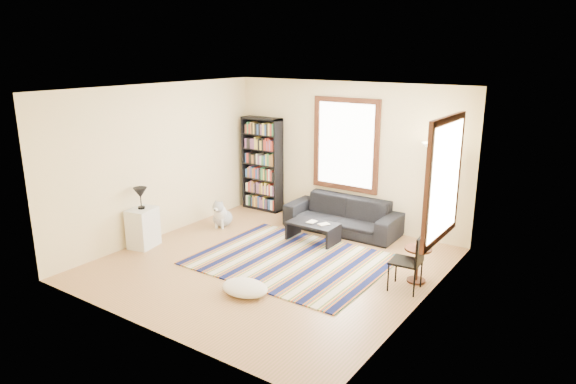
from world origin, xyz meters
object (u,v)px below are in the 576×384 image
Objects in this scene: side_table at (417,265)px; folding_chair at (406,262)px; floor_cushion at (245,288)px; white_cabinet at (143,228)px; floor_lamp at (427,196)px; bookshelf at (262,164)px; dog at (222,213)px; coffee_table at (313,232)px; sofa at (342,215)px.

folding_chair is at bearing -98.26° from side_table.
floor_cushion is 2.34m from folding_chair.
floor_lamp is at bearing 22.11° from white_cabinet.
side_table is (4.13, -1.61, -0.73)m from bookshelf.
folding_chair is at bearing -25.63° from bookshelf.
bookshelf is at bearing 177.37° from floor_lamp.
bookshelf is at bearing 70.38° from white_cabinet.
dog reaches higher than floor_cushion.
floor_cushion is 0.84× the size of folding_chair.
floor_lamp reaches higher than coffee_table.
floor_lamp is 3.44× the size of side_table.
floor_lamp is 1.89m from folding_chair.
floor_lamp is at bearing 1.52° from dog.
side_table is 0.77× the size of white_cabinet.
bookshelf is 2.22× the size of coffee_table.
coffee_table is at bearing -7.89° from dog.
bookshelf is 2.33× the size of folding_chair.
bookshelf is at bearing 151.32° from coffee_table.
dog reaches higher than side_table.
folding_chair is at bearing -78.14° from floor_lamp.
coffee_table is 2.10m from floor_lamp.
side_table is at bearing 43.49° from floor_cushion.
folding_chair is at bearing 38.15° from floor_cushion.
folding_chair is at bearing -22.65° from coffee_table.
bookshelf is 3.63× the size of dog.
white_cabinet is (-4.45, -1.02, -0.08)m from folding_chair.
sofa is 2.55× the size of folding_chair.
bookshelf is 1.08× the size of floor_lamp.
bookshelf reaches higher than side_table.
floor_cushion is at bearing -82.77° from coffee_table.
folding_chair is (-0.05, -0.34, 0.16)m from side_table.
side_table is (2.16, -0.54, 0.09)m from coffee_table.
dog is (-4.08, 0.24, 0.01)m from side_table.
bookshelf reaches higher than sofa.
white_cabinet is at bearing -121.42° from dog.
dog is at bearing 166.69° from folding_chair.
folding_chair is (1.96, -1.69, 0.11)m from sofa.
white_cabinet is (-2.34, -1.90, 0.17)m from coffee_table.
floor_cushion is at bearing -59.08° from dog.
sofa is 3.13× the size of white_cabinet.
sofa is at bearing 78.93° from coffee_table.
sofa is 2.24m from bookshelf.
coffee_table is (-0.16, -0.80, -0.14)m from sofa.
side_table is at bearing -20.06° from dog.
bookshelf is 2.78× the size of floor_cushion.
side_table is 0.63× the size of folding_chair.
coffee_table is at bearing 26.70° from white_cabinet.
sofa is at bearing 134.22° from folding_chair.
folding_chair reaches higher than floor_cushion.
sofa is at bearing 11.30° from dog.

